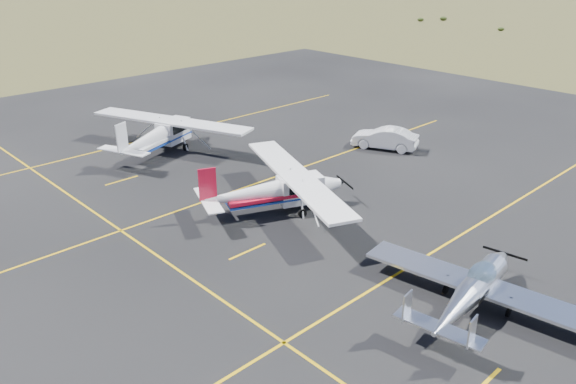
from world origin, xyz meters
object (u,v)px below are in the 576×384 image
aircraft_low_wing (474,289)px  aircraft_cessna (276,189)px  sedan (385,138)px  aircraft_plain (160,134)px

aircraft_low_wing → aircraft_cessna: size_ratio=0.84×
sedan → aircraft_cessna: bearing=-13.5°
aircraft_cessna → aircraft_plain: bearing=109.5°
aircraft_plain → sedan: 14.26m
aircraft_plain → sedan: bearing=-61.5°
aircraft_cessna → sedan: size_ratio=2.53×
aircraft_cessna → aircraft_plain: 11.38m
aircraft_plain → sedan: size_ratio=2.65×
aircraft_cessna → aircraft_plain: aircraft_plain is taller
aircraft_low_wing → sedan: aircraft_low_wing is taller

